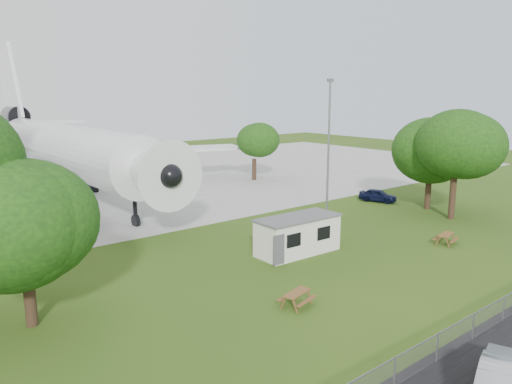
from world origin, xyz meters
TOP-DOWN VIEW (x-y plane):
  - ground at (0.00, 0.00)m, footprint 160.00×160.00m
  - concrete_apron at (0.00, 38.00)m, footprint 120.00×46.00m
  - airliner at (-2.00, 35.86)m, footprint 46.36×47.73m
  - site_cabin at (3.61, 4.68)m, footprint 6.79×2.88m
  - picnic_west at (-2.64, -1.71)m, footprint 2.12×1.91m
  - picnic_east at (13.62, -0.86)m, footprint 2.11×1.89m
  - fence at (0.00, -9.50)m, footprint 58.00×0.04m
  - lamp_mast at (8.20, 6.20)m, footprint 0.16×0.16m
  - tree_west_small at (-14.17, 4.83)m, footprint 7.64×7.64m
  - tree_east_front at (20.91, 2.86)m, footprint 8.18×8.18m
  - tree_east_back at (22.81, 6.43)m, footprint 7.60×7.60m
  - tree_far_apron at (19.99, 29.58)m, footprint 5.57×5.57m
  - car_centre_sedan at (-2.32, -12.44)m, footprint 5.18×3.19m
  - car_ne_hatch at (21.68, 11.43)m, footprint 2.67×4.11m
  - car_apron_van at (-9.22, 16.98)m, footprint 5.21×3.49m

SIDE VIEW (x-z plane):
  - ground at x=0.00m, z-range 0.00..0.00m
  - picnic_west at x=-2.64m, z-range -0.38..0.38m
  - picnic_east at x=13.62m, z-range -0.38..0.38m
  - fence at x=0.00m, z-range -0.65..0.65m
  - concrete_apron at x=0.00m, z-range 0.00..0.03m
  - car_ne_hatch at x=21.68m, z-range 0.00..1.30m
  - car_apron_van at x=-9.22m, z-range 0.00..1.40m
  - car_centre_sedan at x=-2.32m, z-range 0.00..1.61m
  - site_cabin at x=3.61m, z-range 0.00..2.62m
  - tree_far_apron at x=19.99m, z-range 0.95..8.45m
  - tree_west_small at x=-14.17m, z-range 0.47..9.08m
  - airliner at x=-2.00m, z-range -3.57..14.11m
  - tree_east_back at x=22.81m, z-range 1.01..10.65m
  - lamp_mast at x=8.20m, z-range 0.00..12.00m
  - tree_east_front at x=20.91m, z-range 1.32..12.17m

